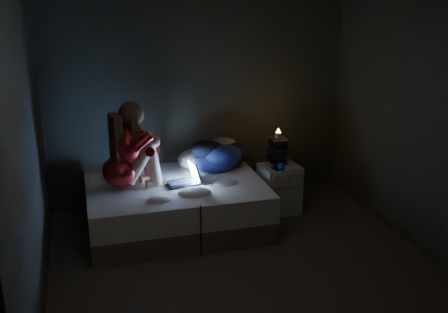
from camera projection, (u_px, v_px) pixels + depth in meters
name	position (u px, v px, depth m)	size (l,w,h in m)	color
floor	(247.00, 271.00, 5.00)	(3.60, 3.80, 0.02)	#39322D
wall_back	(199.00, 94.00, 6.34)	(3.60, 0.02, 2.60)	#373A35
wall_front	(361.00, 232.00, 2.84)	(3.60, 0.02, 2.60)	#373A35
wall_left	(28.00, 154.00, 4.13)	(0.02, 3.80, 2.60)	#373A35
wall_right	(431.00, 123.00, 5.05)	(0.02, 3.80, 2.60)	#373A35
bed	(176.00, 205.00, 5.80)	(1.87, 1.40, 0.51)	beige
pillow	(105.00, 174.00, 5.81)	(0.44, 0.31, 0.13)	white
woman	(119.00, 147.00, 5.42)	(0.57, 0.37, 0.92)	maroon
laptop	(181.00, 173.00, 5.65)	(0.36, 0.25, 0.25)	black
clothes_pile	(214.00, 154.00, 6.09)	(0.62, 0.49, 0.37)	navy
nightstand	(279.00, 189.00, 6.19)	(0.42, 0.38, 0.57)	silver
book_stack	(278.00, 151.00, 6.15)	(0.19, 0.25, 0.29)	black
candle	(278.00, 135.00, 6.09)	(0.07, 0.07, 0.08)	beige
phone	(275.00, 169.00, 5.99)	(0.07, 0.14, 0.01)	black
blue_orb	(280.00, 167.00, 5.94)	(0.08, 0.08, 0.08)	navy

